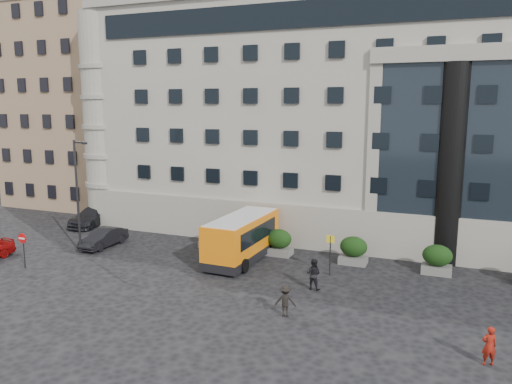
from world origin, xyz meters
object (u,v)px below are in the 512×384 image
(bus_stop_sign, at_px, (330,248))
(minibus, at_px, (242,236))
(parked_car_b, at_px, (104,238))
(street_lamp, at_px, (78,192))
(hedge_a, at_px, (212,235))
(hedge_d, at_px, (437,259))
(red_truck, at_px, (155,203))
(hedge_b, at_px, (279,242))
(hedge_c, at_px, (353,250))
(parked_car_c, at_px, (93,216))
(pedestrian_c, at_px, (285,301))
(pedestrian_b, at_px, (313,274))
(parked_car_d, at_px, (130,205))
(no_entry_sign, at_px, (23,244))
(pedestrian_a, at_px, (489,346))

(bus_stop_sign, distance_m, minibus, 6.27)
(minibus, relative_size, parked_car_b, 1.77)
(street_lamp, height_order, minibus, street_lamp)
(hedge_a, height_order, hedge_d, same)
(red_truck, bearing_deg, hedge_b, -31.98)
(hedge_c, distance_m, bus_stop_sign, 3.05)
(parked_car_c, distance_m, pedestrian_c, 24.64)
(red_truck, height_order, pedestrian_b, red_truck)
(parked_car_d, bearing_deg, hedge_a, -23.69)
(no_entry_sign, relative_size, parked_car_d, 0.47)
(minibus, bearing_deg, pedestrian_c, -51.39)
(hedge_b, relative_size, hedge_d, 1.00)
(pedestrian_a, bearing_deg, hedge_b, -59.59)
(street_lamp, distance_m, pedestrian_b, 17.49)
(minibus, xyz_separation_m, pedestrian_b, (5.92, -3.45, -0.76))
(bus_stop_sign, xyz_separation_m, pedestrian_a, (8.50, -8.15, -0.90))
(hedge_a, bearing_deg, pedestrian_b, -30.72)
(hedge_c, xyz_separation_m, minibus, (-7.13, -2.02, 0.73))
(pedestrian_b, relative_size, pedestrian_c, 1.13)
(red_truck, height_order, pedestrian_c, red_truck)
(minibus, distance_m, parked_car_c, 16.62)
(hedge_c, xyz_separation_m, no_entry_sign, (-19.40, -8.84, 0.72))
(pedestrian_a, bearing_deg, red_truck, -50.97)
(red_truck, bearing_deg, pedestrian_c, -50.69)
(hedge_b, bearing_deg, hedge_a, 180.00)
(hedge_d, xyz_separation_m, bus_stop_sign, (-6.10, -2.80, 0.80))
(minibus, bearing_deg, no_entry_sign, -149.08)
(bus_stop_sign, distance_m, parked_car_d, 24.94)
(bus_stop_sign, relative_size, minibus, 0.35)
(hedge_b, xyz_separation_m, pedestrian_b, (3.99, -5.46, -0.03))
(hedge_c, height_order, pedestrian_a, hedge_c)
(no_entry_sign, distance_m, red_truck, 14.48)
(hedge_b, bearing_deg, parked_car_c, 172.81)
(hedge_b, height_order, parked_car_b, hedge_b)
(hedge_a, xyz_separation_m, pedestrian_a, (18.00, -10.95, -0.10))
(no_entry_sign, height_order, red_truck, red_truck)
(street_lamp, relative_size, parked_car_d, 1.61)
(minibus, bearing_deg, street_lamp, -164.20)
(parked_car_d, bearing_deg, pedestrian_a, -23.69)
(minibus, height_order, parked_car_d, minibus)
(no_entry_sign, bearing_deg, parked_car_b, 75.82)
(no_entry_sign, height_order, minibus, minibus)
(street_lamp, bearing_deg, red_truck, 93.74)
(hedge_a, relative_size, minibus, 0.25)
(hedge_b, relative_size, street_lamp, 0.23)
(no_entry_sign, bearing_deg, street_lamp, 75.28)
(pedestrian_c, bearing_deg, parked_car_c, -40.55)
(parked_car_b, height_order, parked_car_d, parked_car_d)
(street_lamp, distance_m, parked_car_b, 4.17)
(no_entry_sign, xyz_separation_m, pedestrian_b, (18.19, 3.38, -0.75))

